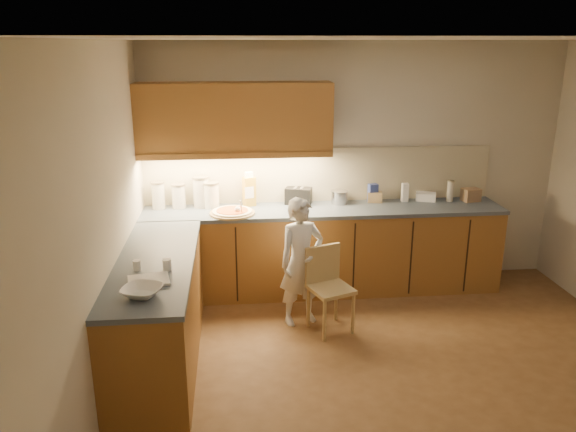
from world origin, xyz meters
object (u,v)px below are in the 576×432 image
(oil_jug, at_px, (249,190))
(wooden_chair, at_px, (328,282))
(toaster, at_px, (299,196))
(pizza_on_board, at_px, (232,212))
(child, at_px, (301,262))

(oil_jug, bearing_deg, wooden_chair, -56.55)
(toaster, bearing_deg, pizza_on_board, -138.35)
(child, bearing_deg, oil_jug, 96.61)
(pizza_on_board, distance_m, wooden_chair, 1.23)
(pizza_on_board, xyz_separation_m, wooden_chair, (0.86, -0.74, -0.48))
(oil_jug, height_order, toaster, oil_jug)
(wooden_chair, bearing_deg, child, 127.44)
(wooden_chair, bearing_deg, toaster, 77.63)
(child, bearing_deg, pizza_on_board, 116.34)
(pizza_on_board, bearing_deg, wooden_chair, -40.63)
(wooden_chair, height_order, toaster, toaster)
(pizza_on_board, bearing_deg, oil_jug, 57.80)
(pizza_on_board, relative_size, toaster, 1.48)
(oil_jug, bearing_deg, pizza_on_board, -122.20)
(pizza_on_board, height_order, child, child)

